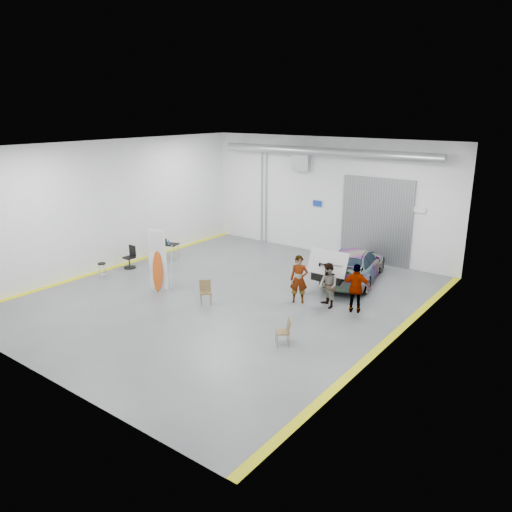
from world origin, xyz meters
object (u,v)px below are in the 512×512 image
Objects in this scene: shop_stool at (102,271)px; person_c at (356,288)px; sedan_car at (354,265)px; folding_chair_far at (283,337)px; folding_chair_near at (206,297)px; person_a at (299,279)px; surfboard_display at (156,265)px; work_table at (165,243)px; person_b at (328,285)px; office_chair at (130,258)px.

person_c is at bearing 17.18° from shop_stool.
sedan_car is 5.57× the size of folding_chair_far.
folding_chair_near is at bearing -146.03° from folding_chair_far.
person_a is 9.05m from shop_stool.
folding_chair_near is (2.64, 0.12, -0.85)m from surfboard_display.
person_a is at bearing 18.63° from shop_stool.
folding_chair_near is 1.27× the size of shop_stool.
folding_chair_near is at bearing 5.49° from shop_stool.
surfboard_display is (-7.66, -2.90, 0.20)m from person_c.
surfboard_display reaches higher than person_c.
person_a is 2.06× the size of folding_chair_near.
folding_chair_near is 0.65× the size of work_table.
surfboard_display reaches higher than person_b.
work_table is at bearing 114.76° from surfboard_display.
folding_chair_far is at bearing -23.49° from work_table.
person_c is 0.67× the size of surfboard_display.
office_chair is (-6.02, 1.24, 0.18)m from folding_chair_near.
person_a is 8.89m from office_chair.
office_chair is at bearing 120.04° from folding_chair_near.
folding_chair_far is at bearing 58.60° from person_c.
work_table is at bearing 90.29° from shop_stool.
person_a reaches higher than person_c.
person_b is 1.66× the size of office_chair.
surfboard_display reaches higher than folding_chair_far.
person_a is at bearing 9.39° from office_chair.
person_b is at bearing -4.14° from work_table.
person_b is 3.79m from folding_chair_far.
work_table is at bearing 86.11° from office_chair.
sedan_car is 2.64× the size of person_a.
person_a is 3.69m from folding_chair_near.
folding_chair_far reaches higher than shop_stool.
folding_chair_far is 1.24× the size of shop_stool.
sedan_car is 11.23m from shop_stool.
surfboard_display is at bearing -1.23° from person_c.
person_b is at bearing 4.24° from surfboard_display.
person_a is at bearing 68.76° from sedan_car.
surfboard_display is 3.86× the size of shop_stool.
folding_chair_near is 0.87× the size of office_chair.
person_b is 1.94× the size of folding_chair_far.
surfboard_display reaches higher than sedan_car.
person_a is 2.11× the size of folding_chair_far.
work_table reaches higher than shop_stool.
office_chair is at bearing 97.68° from shop_stool.
sedan_car is at bearing 52.16° from person_a.
work_table is 1.34× the size of office_chair.
surfboard_display reaches higher than folding_chair_near.
person_c is 8.19m from surfboard_display.
sedan_car is 6.93× the size of shop_stool.
sedan_car is 5.44× the size of folding_chair_near.
shop_stool is at bearing -79.98° from office_chair.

